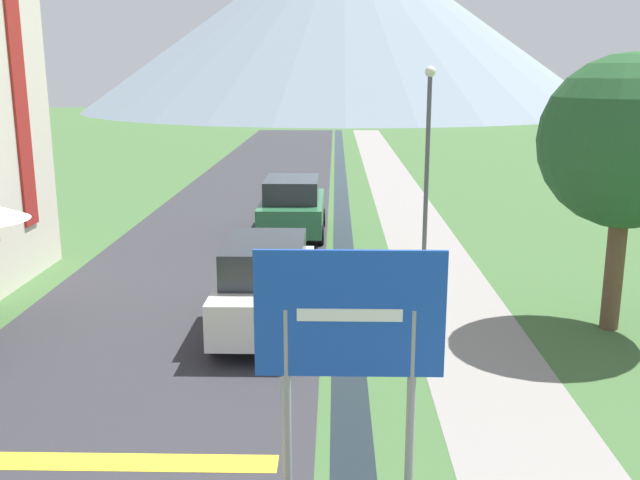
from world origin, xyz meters
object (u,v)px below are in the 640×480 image
at_px(road_sign, 349,340).
at_px(parked_car_near, 266,284).
at_px(tree_by_path, 627,142).
at_px(parked_car_far, 292,207).
at_px(streetlamp, 428,148).

xyz_separation_m(road_sign, parked_car_near, (-1.51, 6.21, -1.25)).
distance_m(road_sign, tree_by_path, 8.42).
bearing_deg(parked_car_near, parked_car_far, 89.84).
xyz_separation_m(road_sign, parked_car_far, (-1.49, 14.49, -1.25)).
relative_size(parked_car_near, streetlamp, 0.84).
height_order(parked_car_far, tree_by_path, tree_by_path).
xyz_separation_m(parked_car_near, tree_by_path, (6.84, 0.12, 2.79)).
height_order(parked_car_far, streetlamp, streetlamp).
distance_m(streetlamp, tree_by_path, 6.05).
relative_size(road_sign, parked_car_far, 0.77).
relative_size(road_sign, streetlamp, 0.62).
height_order(road_sign, parked_car_near, road_sign).
xyz_separation_m(road_sign, tree_by_path, (5.33, 6.33, 1.54)).
bearing_deg(streetlamp, parked_car_near, -125.46).
height_order(road_sign, tree_by_path, tree_by_path).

